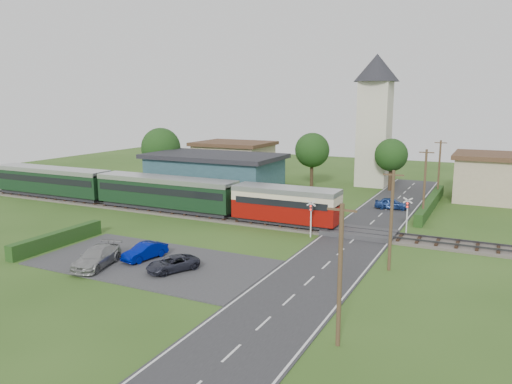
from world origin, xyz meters
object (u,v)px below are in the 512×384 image
at_px(train, 141,189).
at_px(car_park_blue, 145,251).
at_px(house_east, 493,177).
at_px(station_building, 214,176).
at_px(equipment_hut, 130,186).
at_px(church_tower, 375,110).
at_px(house_west, 234,160).
at_px(car_on_road, 392,203).
at_px(car_park_dark, 173,264).
at_px(pedestrian_near, 250,203).
at_px(car_park_silver, 97,257).
at_px(pedestrian_far, 141,190).
at_px(crossing_signal_near, 311,213).
at_px(crossing_signal_far, 407,210).

xyz_separation_m(train, car_park_blue, (11.29, -13.70, -1.51)).
bearing_deg(house_east, station_building, -156.56).
distance_m(equipment_hut, church_tower, 33.48).
relative_size(house_west, car_on_road, 3.03).
xyz_separation_m(church_tower, car_park_dark, (-4.08, -40.92, -9.64)).
relative_size(equipment_hut, station_building, 0.16).
xyz_separation_m(equipment_hut, pedestrian_near, (16.00, -0.60, -0.50)).
distance_m(train, car_park_blue, 17.82).
height_order(car_park_silver, pedestrian_far, pedestrian_far).
height_order(house_east, crossing_signal_near, house_east).
height_order(car_park_blue, pedestrian_far, pedestrian_far).
bearing_deg(car_park_silver, car_park_dark, 2.85).
relative_size(house_west, pedestrian_near, 6.75).
bearing_deg(house_east, church_tower, 165.07).
xyz_separation_m(train, crossing_signal_far, (27.32, 2.39, -0.04)).
bearing_deg(crossing_signal_near, equipment_hut, 167.06).
xyz_separation_m(station_building, church_tower, (15.00, 17.01, 7.53)).
distance_m(house_east, crossing_signal_near, 27.95).
xyz_separation_m(house_east, car_on_road, (-9.55, -10.14, -2.14)).
distance_m(pedestrian_near, pedestrian_far, 14.74).
height_order(equipment_hut, house_east, house_east).
bearing_deg(pedestrian_far, car_park_blue, -120.71).
xyz_separation_m(car_on_road, car_park_silver, (-14.89, -28.36, 0.10)).
bearing_deg(equipment_hut, station_building, 35.92).
bearing_deg(house_west, crossing_signal_near, -49.89).
xyz_separation_m(church_tower, car_park_blue, (-7.43, -39.70, -9.55)).
relative_size(house_east, car_park_blue, 2.45).
distance_m(equipment_hut, car_park_blue, 23.01).
xyz_separation_m(car_on_road, car_park_blue, (-12.88, -25.56, 0.01)).
height_order(equipment_hut, station_building, station_building).
xyz_separation_m(church_tower, crossing_signal_far, (8.60, -23.61, -8.08)).
bearing_deg(train, car_park_blue, -50.52).
distance_m(crossing_signal_far, car_park_blue, 22.76).
height_order(station_building, car_park_dark, station_building).
distance_m(train, crossing_signal_near, 20.26).
bearing_deg(car_park_blue, house_east, 68.57).
bearing_deg(church_tower, house_west, -171.47).
relative_size(crossing_signal_far, car_park_silver, 0.70).
xyz_separation_m(equipment_hut, crossing_signal_far, (31.60, -0.81, 0.39)).
bearing_deg(station_building, car_on_road, 7.98).
relative_size(car_on_road, car_park_blue, 0.99).
height_order(station_building, crossing_signal_near, station_building).
distance_m(house_west, crossing_signal_near, 33.22).
height_order(equipment_hut, crossing_signal_far, crossing_signal_far).
bearing_deg(crossing_signal_far, pedestrian_near, 179.25).
bearing_deg(train, car_park_silver, -60.66).
bearing_deg(station_building, pedestrian_near, -38.65).
xyz_separation_m(house_east, crossing_signal_far, (-6.40, -19.61, -0.66)).
bearing_deg(car_park_blue, pedestrian_near, 99.21).
distance_m(house_west, car_park_blue, 38.85).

